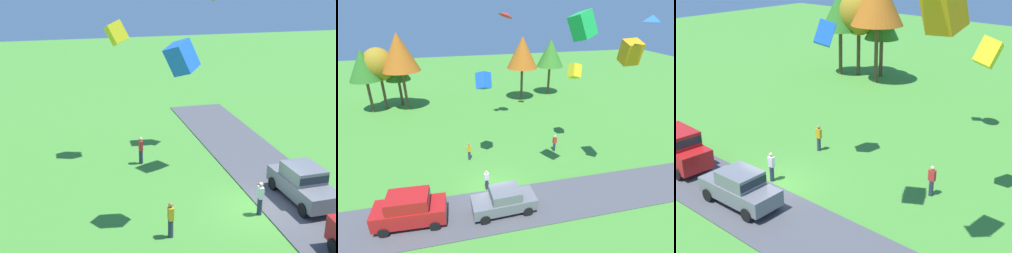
{
  "view_description": "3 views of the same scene",
  "coord_description": "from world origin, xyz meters",
  "views": [
    {
      "loc": [
        -18.86,
        9.54,
        11.43
      ],
      "look_at": [
        1.35,
        4.47,
        4.26
      ],
      "focal_mm": 50.0,
      "sensor_mm": 36.0,
      "label": 1
    },
    {
      "loc": [
        -2.81,
        -16.25,
        13.29
      ],
      "look_at": [
        1.85,
        3.59,
        3.75
      ],
      "focal_mm": 28.0,
      "sensor_mm": 36.0,
      "label": 2
    },
    {
      "loc": [
        17.73,
        -14.45,
        12.3
      ],
      "look_at": [
        2.21,
        3.37,
        3.04
      ],
      "focal_mm": 50.0,
      "sensor_mm": 36.0,
      "label": 3
    }
  ],
  "objects": [
    {
      "name": "car_suv_by_flagpole",
      "position": [
        -5.91,
        -2.05,
        1.3
      ],
      "size": [
        4.69,
        2.22,
        2.28
      ],
      "color": "red",
      "rests_on": "ground"
    },
    {
      "name": "kite_box_mid_center",
      "position": [
        8.87,
        5.73,
        7.69
      ],
      "size": [
        1.29,
        1.41,
        1.64
      ],
      "primitive_type": "cube",
      "rotation": [
        -0.4,
        0.3,
        0.15
      ],
      "color": "yellow"
    },
    {
      "name": "kite_box_over_trees",
      "position": [
        5.52,
        -0.93,
        12.12
      ],
      "size": [
        1.83,
        1.55,
        1.95
      ],
      "primitive_type": "cube",
      "rotation": [
        0.24,
        0.3,
        3.56
      ],
      "color": "green"
    },
    {
      "name": "kite_box_high_left",
      "position": [
        0.13,
        4.18,
        7.74
      ],
      "size": [
        1.33,
        1.7,
        1.7
      ],
      "primitive_type": "cube",
      "rotation": [
        0.32,
        0.3,
        2.32
      ],
      "color": "blue"
    },
    {
      "name": "tree_lone_near",
      "position": [
        8.19,
        20.38,
        7.06
      ],
      "size": [
        4.4,
        4.4,
        9.29
      ],
      "color": "brown",
      "rests_on": "ground"
    },
    {
      "name": "person_beside_suv",
      "position": [
        7.04,
        4.75,
        0.88
      ],
      "size": [
        0.36,
        0.24,
        1.71
      ],
      "color": "#2D334C",
      "rests_on": "ground"
    },
    {
      "name": "car_sedan_far_end",
      "position": [
        0.33,
        -2.35,
        1.04
      ],
      "size": [
        4.46,
        2.08,
        1.84
      ],
      "color": "slate",
      "rests_on": "ground"
    },
    {
      "name": "tree_far_left",
      "position": [
        -12.77,
        20.06,
        6.31
      ],
      "size": [
        3.94,
        3.94,
        8.32
      ],
      "color": "brown",
      "rests_on": "ground"
    },
    {
      "name": "person_watching_sky",
      "position": [
        -0.46,
        0.36,
        0.88
      ],
      "size": [
        0.36,
        0.24,
        1.71
      ],
      "color": "#2D334C",
      "rests_on": "ground"
    },
    {
      "name": "kite_box_near_flag",
      "position": [
        9.77,
        -0.21,
        10.3
      ],
      "size": [
        1.29,
        1.58,
        1.85
      ],
      "primitive_type": "cube",
      "rotation": [
        0.07,
        0.3,
        4.65
      ],
      "color": "orange"
    },
    {
      "name": "kite_delta_high_right",
      "position": [
        3.82,
        12.04,
        12.35
      ],
      "size": [
        1.94,
        1.93,
        0.88
      ],
      "primitive_type": "cone",
      "rotation": [
        0.38,
        0.0,
        1.9
      ],
      "color": "red"
    },
    {
      "name": "ground_plane",
      "position": [
        0.0,
        0.0,
        0.0
      ],
      "size": [
        120.0,
        120.0,
        0.0
      ],
      "primitive_type": "plane",
      "color": "#478E33"
    },
    {
      "name": "kite_diamond_topmost",
      "position": [
        9.51,
        -1.9,
        12.54
      ],
      "size": [
        1.01,
        0.91,
        0.41
      ],
      "primitive_type": "pyramid",
      "rotation": [
        -0.03,
        0.0,
        4.75
      ],
      "color": "blue"
    },
    {
      "name": "tree_right_of_center",
      "position": [
        -11.19,
        20.95,
        6.13
      ],
      "size": [
        3.94,
        3.94,
        8.33
      ],
      "color": "brown",
      "rests_on": "ground"
    },
    {
      "name": "tree_far_right",
      "position": [
        -9.22,
        22.05,
        5.32
      ],
      "size": [
        3.33,
        3.33,
        7.03
      ],
      "color": "brown",
      "rests_on": "ground"
    },
    {
      "name": "tree_left_of_center",
      "position": [
        13.14,
        21.98,
        6.52
      ],
      "size": [
        4.07,
        4.07,
        8.59
      ],
      "color": "brown",
      "rests_on": "ground"
    },
    {
      "name": "pavement_strip",
      "position": [
        0.0,
        -2.1,
        0.03
      ],
      "size": [
        36.0,
        4.4,
        0.06
      ],
      "primitive_type": "cube",
      "color": "#4C4C51",
      "rests_on": "ground"
    },
    {
      "name": "person_on_lawn",
      "position": [
        -1.34,
        5.03,
        0.88
      ],
      "size": [
        0.36,
        0.24,
        1.71
      ],
      "color": "#2D334C",
      "rests_on": "ground"
    },
    {
      "name": "tree_center_back",
      "position": [
        -8.27,
        19.99,
        7.77
      ],
      "size": [
        4.84,
        4.84,
        10.22
      ],
      "color": "brown",
      "rests_on": "ground"
    }
  ]
}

